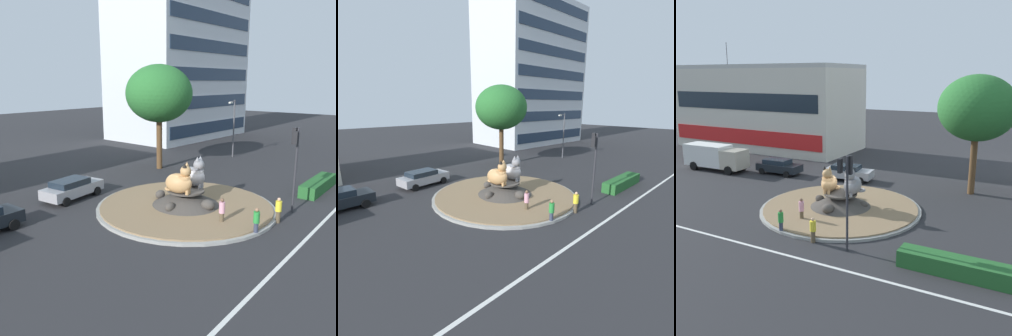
{
  "view_description": "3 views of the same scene",
  "coord_description": "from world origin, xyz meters",
  "views": [
    {
      "loc": [
        -18.92,
        -13.41,
        8.29
      ],
      "look_at": [
        -0.64,
        1.01,
        2.74
      ],
      "focal_mm": 38.88,
      "sensor_mm": 36.0,
      "label": 1
    },
    {
      "loc": [
        -14.01,
        -14.57,
        7.5
      ],
      "look_at": [
        1.22,
        1.13,
        2.07
      ],
      "focal_mm": 27.24,
      "sensor_mm": 36.0,
      "label": 2
    },
    {
      "loc": [
        13.15,
        -23.89,
        9.79
      ],
      "look_at": [
        -0.53,
        1.52,
        2.82
      ],
      "focal_mm": 41.24,
      "sensor_mm": 36.0,
      "label": 3
    }
  ],
  "objects": [
    {
      "name": "pedestrian_green_shirt",
      "position": [
        -1.22,
        -5.63,
        0.84
      ],
      "size": [
        0.34,
        0.34,
        1.59
      ],
      "rotation": [
        0.0,
        0.0,
        2.0
      ],
      "color": "#33384C",
      "rests_on": "ground"
    },
    {
      "name": "broadleaf_tree_behind_island",
      "position": [
        7.79,
        8.72,
        7.17
      ],
      "size": [
        6.3,
        6.3,
        9.88
      ],
      "color": "brown",
      "rests_on": "ground"
    },
    {
      "name": "pedestrian_pink_shirt",
      "position": [
        -1.16,
        -3.43,
        0.89
      ],
      "size": [
        0.35,
        0.35,
        1.68
      ],
      "rotation": [
        0.0,
        0.0,
        3.26
      ],
      "color": "brown",
      "rests_on": "ground"
    },
    {
      "name": "ground_plane",
      "position": [
        0.0,
        0.0,
        0.0
      ],
      "size": [
        160.0,
        160.0,
        0.0
      ],
      "primitive_type": "plane",
      "color": "#28282B"
    },
    {
      "name": "cat_statue_grey",
      "position": [
        0.94,
        0.04,
        2.09
      ],
      "size": [
        1.32,
        2.16,
        2.15
      ],
      "rotation": [
        0.0,
        0.0,
        -1.51
      ],
      "color": "gray",
      "rests_on": "roundabout_island"
    },
    {
      "name": "pedestrian_yellow_shirt",
      "position": [
        1.33,
        -5.86,
        0.82
      ],
      "size": [
        0.38,
        0.38,
        1.57
      ],
      "rotation": [
        0.0,
        0.0,
        2.39
      ],
      "color": "brown",
      "rests_on": "ground"
    },
    {
      "name": "streetlight_arm",
      "position": [
        16.84,
        5.66,
        3.75
      ],
      "size": [
        2.16,
        0.71,
        6.35
      ],
      "rotation": [
        0.0,
        0.0,
        3.41
      ],
      "color": "#4C4C51",
      "rests_on": "ground"
    },
    {
      "name": "hatchback_near_shophouse",
      "position": [
        -3.4,
        7.67,
        0.79
      ],
      "size": [
        4.79,
        2.49,
        1.47
      ],
      "rotation": [
        0.0,
        0.0,
        0.11
      ],
      "color": "#99999E",
      "rests_on": "ground"
    },
    {
      "name": "cat_statue_calico",
      "position": [
        -0.9,
        -0.17,
        2.06
      ],
      "size": [
        1.51,
        2.17,
        2.06
      ],
      "rotation": [
        0.0,
        0.0,
        -1.34
      ],
      "color": "tan",
      "rests_on": "roundabout_island"
    },
    {
      "name": "lane_centreline",
      "position": [
        0.0,
        -8.01,
        0.0
      ],
      "size": [
        112.0,
        0.2,
        0.01
      ],
      "primitive_type": "cube",
      "color": "silver",
      "rests_on": "ground"
    },
    {
      "name": "traffic_light_mast",
      "position": [
        3.58,
        -5.8,
        4.02
      ],
      "size": [
        0.71,
        0.53,
        5.52
      ],
      "rotation": [
        0.0,
        0.0,
        1.56
      ],
      "color": "#2D2D33",
      "rests_on": "ground"
    },
    {
      "name": "roundabout_island",
      "position": [
        -0.0,
        -0.0,
        0.38
      ],
      "size": [
        11.9,
        11.9,
        1.31
      ],
      "color": "gray",
      "rests_on": "ground"
    },
    {
      "name": "office_tower",
      "position": [
        26.59,
        20.38,
        12.97
      ],
      "size": [
        20.35,
        13.08,
        25.95
      ],
      "rotation": [
        0.0,
        0.0,
        -0.04
      ],
      "color": "silver",
      "rests_on": "ground"
    },
    {
      "name": "clipped_hedge_strip",
      "position": [
        9.65,
        -5.76,
        0.45
      ],
      "size": [
        5.71,
        1.2,
        0.9
      ],
      "primitive_type": "cube",
      "color": "#235B28",
      "rests_on": "ground"
    }
  ]
}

